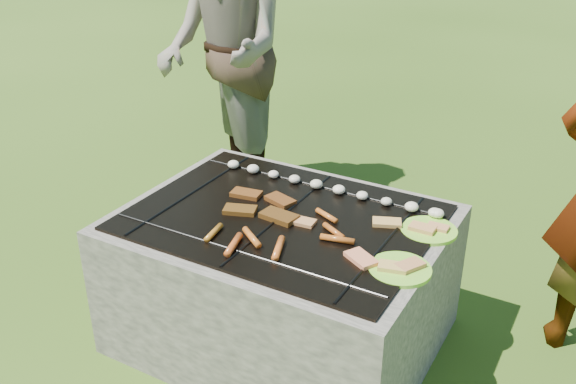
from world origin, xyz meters
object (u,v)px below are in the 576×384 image
Objects in this scene: plate_far at (429,230)px; bystander at (221,52)px; plate_near at (400,269)px; fire_pit at (282,283)px.

bystander is (-1.57, 0.85, 0.33)m from plate_far.
fire_pit is at bearing 166.85° from plate_near.
plate_far is 1.81m from bystander.
plate_far reaches higher than fire_pit.
plate_far and plate_near have the same top height.
fire_pit is at bearing -5.74° from bystander.
fire_pit is at bearing -161.41° from plate_far.
bystander reaches higher than plate_near.
bystander reaches higher than plate_far.
plate_far is at bearing 11.65° from bystander.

